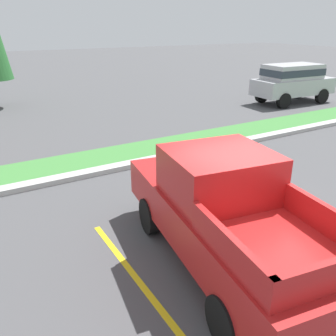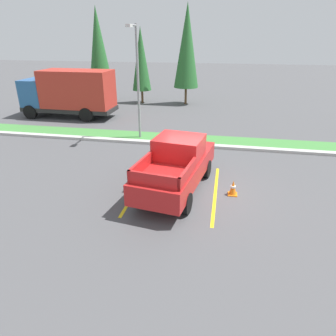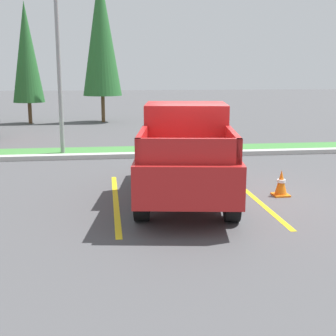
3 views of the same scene
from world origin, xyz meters
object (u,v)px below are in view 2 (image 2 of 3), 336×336
Objects in this scene: traffic_cone at (233,188)px; pickup_truck_main at (177,165)px; cargo_truck_distant at (70,92)px; street_light at (137,75)px; cypress_tree_left_inner at (141,59)px; cypress_tree_leftmost at (98,47)px; cypress_tree_center at (187,46)px.

pickup_truck_main is at bearing 178.08° from traffic_cone.
cargo_truck_distant reaches higher than pickup_truck_main.
street_light reaches higher than traffic_cone.
street_light is at bearing -75.81° from cypress_tree_left_inner.
traffic_cone is (11.80, -10.16, -1.56)m from cargo_truck_distant.
street_light is 11.85m from cypress_tree_leftmost.
cypress_tree_left_inner reaches higher than pickup_truck_main.
cypress_tree_leftmost reaches higher than traffic_cone.
street_light is (6.38, -4.15, 1.81)m from cargo_truck_distant.
traffic_cone is at bearing -1.92° from pickup_truck_main.
traffic_cone is at bearing -40.75° from cargo_truck_distant.
cypress_tree_left_inner is (3.73, 0.23, -0.95)m from cypress_tree_leftmost.
cypress_tree_center reaches higher than street_light.
pickup_truck_main is 13.95m from cargo_truck_distant.
street_light is 10.60m from cypress_tree_center.
cargo_truck_distant is 1.07× the size of cypress_tree_left_inner.
cypress_tree_leftmost is 20.31m from traffic_cone.
pickup_truck_main is at bearing -46.43° from cargo_truck_distant.
cypress_tree_center is (1.35, 10.45, 1.15)m from street_light.
street_light is 0.76× the size of cypress_tree_center.
cypress_tree_left_inner reaches higher than cargo_truck_distant.
street_light is at bearing -57.67° from cypress_tree_leftmost.
cypress_tree_center is (3.93, 0.25, 1.05)m from cypress_tree_left_inner.
cypress_tree_center is 17.55m from traffic_cone.
cypress_tree_left_inner is at bearing 3.50° from cypress_tree_leftmost.
cypress_tree_left_inner is at bearing 109.76° from pickup_truck_main.
cypress_tree_leftmost is at bearing 122.33° from street_light.
cypress_tree_center is 13.60× the size of traffic_cone.
cypress_tree_leftmost is 7.68m from cypress_tree_center.
pickup_truck_main is 18.91m from cypress_tree_leftmost.
traffic_cone is (11.73, -15.99, -4.41)m from cypress_tree_leftmost.
pickup_truck_main is 9.08× the size of traffic_cone.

